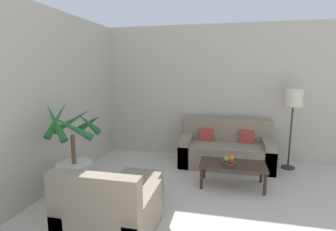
{
  "coord_description": "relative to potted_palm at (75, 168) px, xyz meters",
  "views": [
    {
      "loc": [
        -0.71,
        0.83,
        1.8
      ],
      "look_at": [
        -1.73,
        5.32,
        1.0
      ],
      "focal_mm": 28.0,
      "sensor_mm": 36.0,
      "label": 1
    }
  ],
  "objects": [
    {
      "name": "orange_fruit",
      "position": [
        2.15,
        0.93,
        -0.0
      ],
      "size": [
        0.08,
        0.08,
        0.08
      ],
      "color": "orange",
      "rests_on": "fruit_bowl"
    },
    {
      "name": "apple_red",
      "position": [
        2.15,
        0.8,
        -0.01
      ],
      "size": [
        0.06,
        0.06,
        0.06
      ],
      "color": "red",
      "rests_on": "fruit_bowl"
    },
    {
      "name": "coffee_table",
      "position": [
        2.17,
        0.91,
        -0.13
      ],
      "size": [
        1.01,
        0.54,
        0.36
      ],
      "color": "#38281E",
      "rests_on": "ground_plane"
    },
    {
      "name": "potted_palm",
      "position": [
        0.0,
        0.0,
        0.0
      ],
      "size": [
        0.83,
        0.84,
        1.39
      ],
      "color": "beige",
      "rests_on": "ground_plane"
    },
    {
      "name": "fruit_bowl",
      "position": [
        2.12,
        0.87,
        -0.07
      ],
      "size": [
        0.24,
        0.24,
        0.04
      ],
      "color": "#42382D",
      "rests_on": "coffee_table"
    },
    {
      "name": "ottoman",
      "position": [
        0.9,
        0.11,
        -0.26
      ],
      "size": [
        0.58,
        0.5,
        0.38
      ],
      "color": "gray",
      "rests_on": "ground_plane"
    },
    {
      "name": "wall_back",
      "position": [
        2.76,
        2.33,
        0.9
      ],
      "size": [
        8.1,
        0.06,
        2.7
      ],
      "color": "#BCB2A3",
      "rests_on": "ground_plane"
    },
    {
      "name": "armchair",
      "position": [
        0.86,
        -0.72,
        -0.18
      ],
      "size": [
        0.92,
        0.87,
        0.85
      ],
      "color": "gray",
      "rests_on": "ground_plane"
    },
    {
      "name": "sofa_loveseat",
      "position": [
        2.06,
        1.83,
        -0.16
      ],
      "size": [
        1.71,
        0.79,
        0.86
      ],
      "color": "gray",
      "rests_on": "ground_plane"
    },
    {
      "name": "apple_green",
      "position": [
        2.07,
        0.87,
        -0.0
      ],
      "size": [
        0.08,
        0.08,
        0.08
      ],
      "color": "olive",
      "rests_on": "fruit_bowl"
    },
    {
      "name": "floor_lamp",
      "position": [
        3.2,
        1.91,
        0.79
      ],
      "size": [
        0.32,
        0.32,
        1.47
      ],
      "color": "#2D2823",
      "rests_on": "ground_plane"
    }
  ]
}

